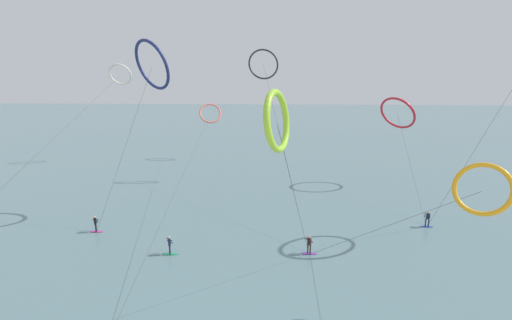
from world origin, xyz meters
The scene contains 12 objects.
sea_water centered at (0.00, 108.65, 0.04)m, with size 400.00×200.00×0.08m, color slate.
surfer_emerald centered at (-7.47, 22.37, 0.82)m, with size 1.40×0.68×1.70m.
surfer_cobalt centered at (17.41, 29.52, 0.82)m, with size 1.40×0.67×1.70m.
surfer_magenta centered at (-16.23, 26.34, 0.82)m, with size 1.40×0.68×1.70m.
surfer_violet centered at (4.68, 23.16, 0.82)m, with size 1.40×0.73×1.70m.
kite_ivory centered at (-26.73, 57.68, 15.87)m, with size 5.00×47.30×17.84m.
kite_navy centered at (-11.53, 32.28, 16.46)m, with size 7.52×8.47×19.09m.
kite_charcoal centered at (-0.28, 47.01, 17.15)m, with size 7.33×25.17×19.38m.
kite_amber centered at (13.85, 15.70, 8.66)m, with size 10.86×9.00×10.24m.
kite_lime centered at (1.71, 14.64, 12.72)m, with size 3.95×10.34×14.52m.
kite_crimson centered at (18.71, 44.88, 10.38)m, with size 5.70×18.36×12.71m.
kite_coral centered at (-10.81, 59.70, 8.74)m, with size 5.30×50.59×10.61m.
Camera 1 is at (1.64, -4.11, 14.95)m, focal length 23.80 mm.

